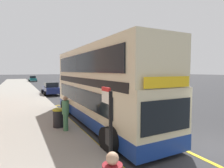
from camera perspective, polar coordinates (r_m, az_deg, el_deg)
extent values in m
plane|color=#333335|center=(36.82, -16.69, -0.84)|extent=(260.00, 260.00, 0.00)
cube|color=gray|center=(36.18, -27.65, -1.11)|extent=(6.00, 76.00, 0.14)
cube|color=beige|center=(10.99, -3.83, -4.95)|extent=(2.40, 11.02, 2.30)
cube|color=beige|center=(10.86, -3.88, 6.06)|extent=(2.38, 10.80, 1.90)
cube|color=navy|center=(11.15, -3.81, -9.27)|extent=(2.42, 11.04, 0.60)
cube|color=black|center=(10.86, -3.86, 1.15)|extent=(2.43, 10.13, 0.36)
cube|color=black|center=(10.90, -10.59, -3.49)|extent=(0.04, 8.81, 0.90)
cube|color=black|center=(10.43, -10.09, 6.36)|extent=(0.04, 9.69, 1.00)
cube|color=black|center=(6.36, 16.79, -9.53)|extent=(2.11, 0.04, 1.10)
cube|color=yellow|center=(6.20, 17.01, 0.58)|extent=(1.92, 0.04, 0.36)
cylinder|color=black|center=(7.19, -0.43, -16.93)|extent=(0.56, 1.00, 1.00)
cylinder|color=black|center=(8.61, 15.53, -13.49)|extent=(0.56, 1.00, 1.00)
cylinder|color=black|center=(13.58, -14.05, -6.96)|extent=(0.56, 1.00, 1.00)
cylinder|color=black|center=(14.38, -3.93, -6.22)|extent=(0.56, 1.00, 1.00)
cube|color=gold|center=(10.64, -10.88, -12.75)|extent=(0.16, 13.71, 0.01)
cube|color=gold|center=(11.72, 2.73, -11.09)|extent=(0.16, 13.71, 0.01)
cube|color=gold|center=(17.37, -12.79, -6.17)|extent=(2.98, 0.16, 0.01)
cylinder|color=black|center=(4.65, -0.41, -17.47)|extent=(0.09, 0.09, 2.46)
cube|color=silver|center=(4.60, -1.87, -4.13)|extent=(0.05, 0.42, 0.30)
cube|color=red|center=(4.58, -1.87, -1.65)|extent=(0.05, 0.42, 0.10)
cube|color=black|center=(4.71, -0.99, -16.30)|extent=(0.06, 0.28, 0.40)
cube|color=navy|center=(24.91, -18.40, -1.65)|extent=(1.76, 4.20, 0.72)
cube|color=black|center=(24.75, -18.40, -0.16)|extent=(1.52, 1.90, 0.60)
cylinder|color=black|center=(26.11, -20.86, -2.25)|extent=(0.22, 0.60, 0.60)
cylinder|color=black|center=(26.38, -16.82, -2.09)|extent=(0.22, 0.60, 0.60)
cylinder|color=black|center=(23.54, -20.13, -2.90)|extent=(0.22, 0.60, 0.60)
cylinder|color=black|center=(23.84, -15.67, -2.72)|extent=(0.22, 0.60, 0.60)
cube|color=#196066|center=(56.80, -23.44, 1.36)|extent=(1.76, 4.20, 0.72)
cube|color=black|center=(56.68, -23.45, 2.02)|extent=(1.52, 1.90, 0.60)
cylinder|color=black|center=(58.06, -24.44, 1.03)|extent=(0.22, 0.60, 0.60)
cylinder|color=black|center=(58.19, -22.60, 1.08)|extent=(0.22, 0.60, 0.60)
cylinder|color=black|center=(55.46, -24.29, 0.90)|extent=(0.22, 0.60, 0.60)
cylinder|color=black|center=(55.59, -22.37, 0.96)|extent=(0.22, 0.60, 0.60)
cylinder|color=#3F724C|center=(9.47, -14.19, -11.49)|extent=(0.24, 0.24, 0.83)
cylinder|color=#3F724C|center=(9.30, -14.27, -7.07)|extent=(0.34, 0.34, 0.66)
sphere|color=#8C664C|center=(9.22, -14.32, -4.40)|extent=(0.22, 0.22, 0.22)
sphere|color=tan|center=(3.21, 0.09, -22.13)|extent=(0.21, 0.21, 0.21)
cylinder|color=black|center=(10.18, -16.24, -10.29)|extent=(0.59, 0.59, 0.87)
cylinder|color=#A5991E|center=(10.07, -16.30, -7.66)|extent=(0.62, 0.62, 0.08)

